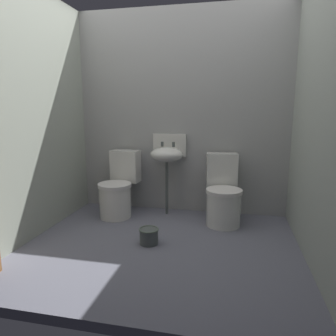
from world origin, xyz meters
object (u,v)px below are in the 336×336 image
object	(u,v)px
sink	(167,154)
bucket	(149,236)
toilet_left	(118,190)
toilet_right	(223,196)

from	to	relation	value
sink	bucket	size ratio (longest dim) A/B	5.03
toilet_left	toilet_right	world-z (taller)	same
bucket	toilet_left	bearing A→B (deg)	128.87
toilet_left	sink	bearing A→B (deg)	-155.34
toilet_left	toilet_right	bearing A→B (deg)	-173.44
toilet_right	sink	size ratio (longest dim) A/B	0.79
toilet_right	sink	distance (m)	0.84
toilet_left	toilet_right	distance (m)	1.27
toilet_right	toilet_left	bearing A→B (deg)	-8.39
toilet_left	sink	distance (m)	0.74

